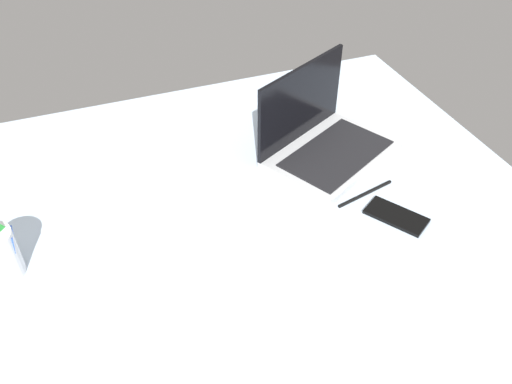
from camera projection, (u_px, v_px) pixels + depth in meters
bed_mattress at (179, 287)px, 120.14cm from camera, size 180.00×140.00×18.00cm
laptop at (323, 140)px, 140.87cm from camera, size 39.88×35.59×23.00cm
cell_phone at (396, 216)px, 124.25cm from camera, size 13.28×15.46×0.80cm
charger_cable at (365, 194)px, 130.47cm from camera, size 16.69×4.44×0.60cm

